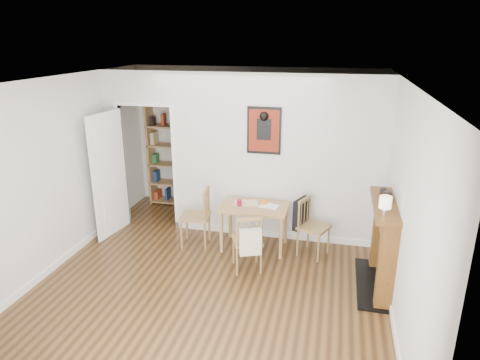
% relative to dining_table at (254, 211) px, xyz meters
% --- Properties ---
extents(ground, '(5.20, 5.20, 0.00)m').
position_rel_dining_table_xyz_m(ground, '(-0.35, -0.93, -0.60)').
color(ground, brown).
rests_on(ground, ground).
extents(room_shell, '(5.20, 5.20, 5.20)m').
position_rel_dining_table_xyz_m(room_shell, '(-0.25, 0.41, 0.70)').
color(room_shell, silver).
rests_on(room_shell, ground).
extents(dining_table, '(1.00, 0.64, 0.68)m').
position_rel_dining_table_xyz_m(dining_table, '(0.00, 0.00, 0.00)').
color(dining_table, '#AA884F').
rests_on(dining_table, ground).
extents(chair_left, '(0.52, 0.52, 0.94)m').
position_rel_dining_table_xyz_m(chair_left, '(-0.90, -0.13, -0.13)').
color(chair_left, olive).
rests_on(chair_left, ground).
extents(chair_right, '(0.61, 0.57, 0.87)m').
position_rel_dining_table_xyz_m(chair_right, '(0.88, -0.02, -0.15)').
color(chair_right, olive).
rests_on(chair_right, ground).
extents(chair_front, '(0.56, 0.58, 0.85)m').
position_rel_dining_table_xyz_m(chair_front, '(0.04, -0.66, -0.17)').
color(chair_front, olive).
rests_on(chair_front, ground).
extents(bookshelf, '(0.82, 0.33, 1.95)m').
position_rel_dining_table_xyz_m(bookshelf, '(-1.92, 1.47, 0.36)').
color(bookshelf, '#AA884F').
rests_on(bookshelf, ground).
extents(fireplace, '(0.45, 1.25, 1.16)m').
position_rel_dining_table_xyz_m(fireplace, '(1.81, -0.68, 0.02)').
color(fireplace, brown).
rests_on(fireplace, ground).
extents(red_glass, '(0.07, 0.07, 0.10)m').
position_rel_dining_table_xyz_m(red_glass, '(-0.22, -0.04, 0.13)').
color(red_glass, maroon).
rests_on(red_glass, dining_table).
extents(orange_fruit, '(0.08, 0.08, 0.08)m').
position_rel_dining_table_xyz_m(orange_fruit, '(0.13, 0.10, 0.12)').
color(orange_fruit, orange).
rests_on(orange_fruit, dining_table).
extents(placemat, '(0.41, 0.34, 0.00)m').
position_rel_dining_table_xyz_m(placemat, '(-0.15, 0.09, 0.08)').
color(placemat, beige).
rests_on(placemat, dining_table).
extents(notebook, '(0.31, 0.25, 0.01)m').
position_rel_dining_table_xyz_m(notebook, '(0.22, 0.03, 0.09)').
color(notebook, silver).
rests_on(notebook, dining_table).
extents(mantel_lamp, '(0.14, 0.14, 0.22)m').
position_rel_dining_table_xyz_m(mantel_lamp, '(1.72, -1.07, 0.70)').
color(mantel_lamp, silver).
rests_on(mantel_lamp, fireplace).
extents(ceramic_jar_a, '(0.10, 0.10, 0.12)m').
position_rel_dining_table_xyz_m(ceramic_jar_a, '(1.80, -0.58, 0.62)').
color(ceramic_jar_a, black).
rests_on(ceramic_jar_a, fireplace).
extents(ceramic_jar_b, '(0.09, 0.09, 0.11)m').
position_rel_dining_table_xyz_m(ceramic_jar_b, '(1.76, -0.43, 0.61)').
color(ceramic_jar_b, black).
rests_on(ceramic_jar_b, fireplace).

